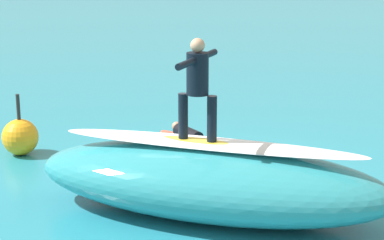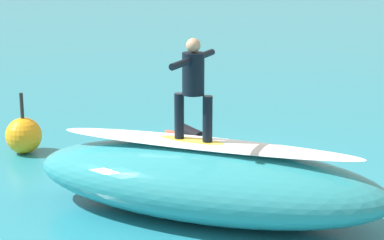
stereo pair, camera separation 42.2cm
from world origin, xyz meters
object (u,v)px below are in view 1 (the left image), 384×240
(surfer_paddling, at_px, (191,136))
(buoy_marker, at_px, (20,137))
(surfer_riding, at_px, (198,81))
(surfboard_paddling, at_px, (188,143))
(surfboard_riding, at_px, (197,142))

(surfer_paddling, height_order, buoy_marker, buoy_marker)
(surfer_riding, relative_size, surfer_paddling, 1.19)
(surfer_paddling, xyz_separation_m, buoy_marker, (3.39, 1.47, 0.16))
(surfboard_paddling, relative_size, surfer_paddling, 1.73)
(surfer_riding, height_order, surfer_paddling, surfer_riding)
(surfer_paddling, distance_m, buoy_marker, 3.70)
(surfer_riding, distance_m, buoy_marker, 5.34)
(surfer_paddling, relative_size, buoy_marker, 1.05)
(buoy_marker, bearing_deg, surfboard_paddling, -154.64)
(surfboard_riding, bearing_deg, surfer_riding, 8.23)
(surfboard_riding, relative_size, surfer_paddling, 1.37)
(surfer_riding, bearing_deg, surfboard_riding, -171.77)
(surfboard_riding, distance_m, surfer_riding, 1.01)
(surfer_riding, bearing_deg, buoy_marker, -19.53)
(surfboard_riding, xyz_separation_m, surfer_paddling, (1.04, -3.80, -1.02))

